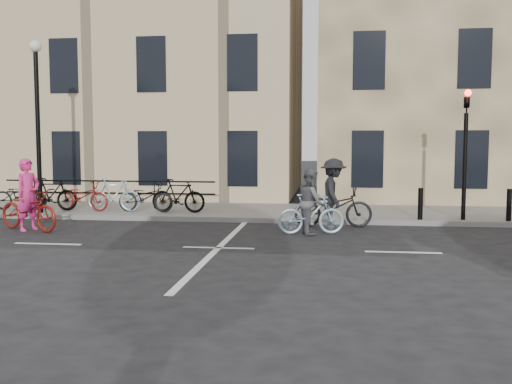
# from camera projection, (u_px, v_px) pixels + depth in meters

# --- Properties ---
(ground) EXTENTS (120.00, 120.00, 0.00)m
(ground) POSITION_uv_depth(u_px,v_px,m) (218.00, 248.00, 12.62)
(ground) COLOR black
(ground) RESTS_ON ground
(sidewalk) EXTENTS (46.00, 4.00, 0.15)m
(sidewalk) POSITION_uv_depth(u_px,v_px,m) (135.00, 210.00, 19.05)
(sidewalk) COLOR slate
(sidewalk) RESTS_ON ground
(building_east) EXTENTS (14.00, 10.00, 12.00)m
(building_east) POSITION_uv_depth(u_px,v_px,m) (489.00, 51.00, 23.80)
(building_east) COLOR #857150
(building_east) RESTS_ON sidewalk
(building_west) EXTENTS (20.00, 10.00, 10.00)m
(building_west) POSITION_uv_depth(u_px,v_px,m) (79.00, 81.00, 26.15)
(building_west) COLOR #C8B387
(building_west) RESTS_ON sidewalk
(traffic_light) EXTENTS (0.18, 0.30, 3.90)m
(traffic_light) POSITION_uv_depth(u_px,v_px,m) (466.00, 138.00, 15.92)
(traffic_light) COLOR black
(traffic_light) RESTS_ON sidewalk
(lamp_post) EXTENTS (0.36, 0.36, 5.28)m
(lamp_post) POSITION_uv_depth(u_px,v_px,m) (37.00, 105.00, 17.49)
(lamp_post) COLOR black
(lamp_post) RESTS_ON sidewalk
(bollard_east) EXTENTS (0.14, 0.14, 0.90)m
(bollard_east) POSITION_uv_depth(u_px,v_px,m) (420.00, 204.00, 16.14)
(bollard_east) COLOR black
(bollard_east) RESTS_ON sidewalk
(bollard_west) EXTENTS (0.14, 0.14, 0.90)m
(bollard_west) POSITION_uv_depth(u_px,v_px,m) (509.00, 205.00, 15.84)
(bollard_west) COLOR black
(bollard_west) RESTS_ON sidewalk
(parked_bikes) EXTENTS (7.25, 1.23, 1.05)m
(parked_bikes) POSITION_uv_depth(u_px,v_px,m) (97.00, 195.00, 18.17)
(parked_bikes) COLOR black
(parked_bikes) RESTS_ON sidewalk
(cyclist_pink) EXTENTS (2.27, 1.55, 1.91)m
(cyclist_pink) POSITION_uv_depth(u_px,v_px,m) (29.00, 206.00, 15.10)
(cyclist_pink) COLOR maroon
(cyclist_pink) RESTS_ON ground
(cyclist_grey) EXTENTS (1.78, 0.92, 1.66)m
(cyclist_grey) POSITION_uv_depth(u_px,v_px,m) (311.00, 208.00, 14.48)
(cyclist_grey) COLOR #9ABBCA
(cyclist_grey) RESTS_ON ground
(cyclist_dark) EXTENTS (2.21, 1.30, 1.90)m
(cyclist_dark) POSITION_uv_depth(u_px,v_px,m) (333.00, 200.00, 15.65)
(cyclist_dark) COLOR black
(cyclist_dark) RESTS_ON ground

